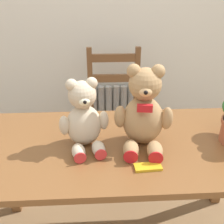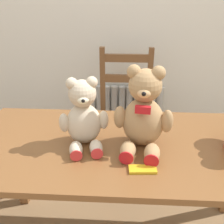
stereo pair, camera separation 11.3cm
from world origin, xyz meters
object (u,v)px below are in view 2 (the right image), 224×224
Objects in this scene: wooden_chair_behind at (125,118)px; teddy_bear_left at (84,117)px; teddy_bear_right at (144,114)px; chocolate_bar at (143,169)px.

teddy_bear_left is (-0.19, -0.76, 0.40)m from wooden_chair_behind.
teddy_bear_right is (0.27, -0.00, 0.02)m from teddy_bear_left.
wooden_chair_behind is 3.05× the size of teddy_bear_left.
wooden_chair_behind is 2.60× the size of teddy_bear_right.
teddy_bear_left is at bearing 7.13° from teddy_bear_right.
chocolate_bar is (-0.00, -0.19, -0.16)m from teddy_bear_right.
wooden_chair_behind is 0.99m from chocolate_bar.
teddy_bear_right is 3.41× the size of chocolate_bar.
teddy_bear_left is at bearing 75.94° from wooden_chair_behind.
teddy_bear_left is 0.27m from teddy_bear_right.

